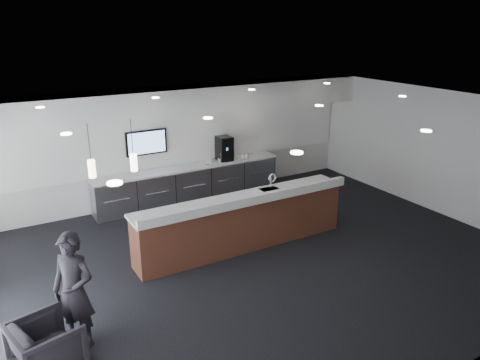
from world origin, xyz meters
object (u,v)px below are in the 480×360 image
service_counter (243,221)px  coffee_machine (224,148)px  lounge_guest (74,291)px  armchair (47,347)px

service_counter → coffee_machine: bearing=68.1°
service_counter → lounge_guest: (-3.66, -1.48, 0.31)m
lounge_guest → service_counter: bearing=67.4°
armchair → service_counter: bearing=-79.7°
service_counter → coffee_machine: size_ratio=7.28×
service_counter → lounge_guest: size_ratio=2.64×
coffee_machine → armchair: 7.31m
service_counter → coffee_machine: coffee_machine is taller
armchair → lounge_guest: bearing=-66.1°
armchair → lounge_guest: (0.49, 0.38, 0.50)m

